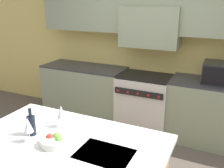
{
  "coord_description": "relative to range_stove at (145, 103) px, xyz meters",
  "views": [
    {
      "loc": [
        1.11,
        -1.91,
        2.03
      ],
      "look_at": [
        -0.02,
        0.5,
        1.14
      ],
      "focal_mm": 40.0,
      "sensor_mm": 36.0,
      "label": 1
    }
  ],
  "objects": [
    {
      "name": "range_stove",
      "position": [
        0.0,
        0.0,
        0.0
      ],
      "size": [
        0.81,
        0.7,
        0.91
      ],
      "color": "beige",
      "rests_on": "ground_plane"
    },
    {
      "name": "fruit_bowl",
      "position": [
        -0.1,
        -2.16,
        0.47
      ],
      "size": [
        0.24,
        0.24,
        0.09
      ],
      "color": "silver",
      "rests_on": "kitchen_island"
    },
    {
      "name": "back_cabinetry",
      "position": [
        0.0,
        0.27,
        1.15
      ],
      "size": [
        10.0,
        0.46,
        2.7
      ],
      "color": "#DBC166",
      "rests_on": "ground_plane"
    },
    {
      "name": "wine_glass_near",
      "position": [
        -0.31,
        -2.22,
        0.58
      ],
      "size": [
        0.08,
        0.08,
        0.22
      ],
      "color": "white",
      "rests_on": "kitchen_island"
    },
    {
      "name": "wine_glass_far",
      "position": [
        -0.22,
        -1.89,
        0.58
      ],
      "size": [
        0.08,
        0.08,
        0.22
      ],
      "color": "white",
      "rests_on": "kitchen_island"
    },
    {
      "name": "back_counter",
      "position": [
        0.0,
        0.02,
        0.01
      ],
      "size": [
        3.74,
        0.62,
        0.94
      ],
      "color": "gray",
      "rests_on": "ground_plane"
    },
    {
      "name": "wine_bottle",
      "position": [
        -0.38,
        -2.12,
        0.53
      ],
      "size": [
        0.07,
        0.07,
        0.26
      ],
      "color": "black",
      "rests_on": "kitchen_island"
    },
    {
      "name": "microwave",
      "position": [
        1.1,
        0.02,
        0.63
      ],
      "size": [
        0.54,
        0.39,
        0.29
      ],
      "color": "black",
      "rests_on": "back_counter"
    }
  ]
}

